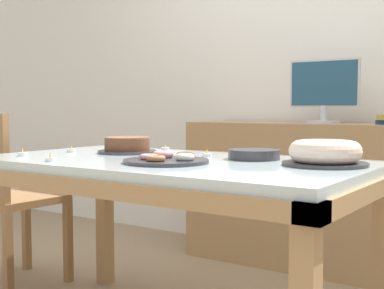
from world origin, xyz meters
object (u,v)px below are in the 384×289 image
object	(u,v)px
tealight_left_edge	(22,154)
chair	(5,191)
tealight_centre	(71,150)
cake_chocolate_round	(127,146)
tealight_right_edge	(207,154)
tealight_near_front	(50,159)
computer_monitor	(324,91)
cake_golden_bundt	(325,153)
pastry_platter	(167,160)
tealight_near_cakes	(165,148)
plate_stack	(254,154)

from	to	relation	value
tealight_left_edge	chair	bearing A→B (deg)	151.24
tealight_left_edge	tealight_centre	distance (m)	0.26
cake_chocolate_round	tealight_left_edge	world-z (taller)	cake_chocolate_round
tealight_left_edge	tealight_right_edge	size ratio (longest dim) A/B	1.00
tealight_left_edge	tealight_right_edge	distance (m)	0.80
chair	tealight_near_front	size ratio (longest dim) A/B	23.50
computer_monitor	tealight_centre	distance (m)	1.53
chair	cake_golden_bundt	bearing A→B (deg)	3.07
tealight_right_edge	tealight_near_front	distance (m)	0.64
chair	pastry_platter	xyz separation A→B (m)	(1.21, -0.16, 0.25)
cake_golden_bundt	tealight_near_cakes	world-z (taller)	cake_golden_bundt
cake_chocolate_round	pastry_platter	size ratio (longest dim) A/B	0.83
plate_stack	chair	bearing A→B (deg)	-173.74
plate_stack	tealight_centre	xyz separation A→B (m)	(-0.87, -0.18, -0.01)
computer_monitor	plate_stack	world-z (taller)	computer_monitor
chair	tealight_right_edge	distance (m)	1.23
tealight_left_edge	tealight_near_front	world-z (taller)	same
cake_golden_bundt	tealight_centre	bearing A→B (deg)	-174.36
pastry_platter	tealight_left_edge	size ratio (longest dim) A/B	8.13
plate_stack	tealight_left_edge	xyz separation A→B (m)	(-0.89, -0.44, -0.01)
chair	computer_monitor	xyz separation A→B (m)	(1.27, 1.29, 0.54)
computer_monitor	tealight_centre	world-z (taller)	computer_monitor
chair	tealight_right_edge	xyz separation A→B (m)	(1.20, 0.14, 0.25)
tealight_near_cakes	cake_chocolate_round	bearing A→B (deg)	-105.61
chair	tealight_centre	size ratio (longest dim) A/B	23.50
cake_golden_bundt	tealight_near_cakes	size ratio (longest dim) A/B	7.72
cake_chocolate_round	tealight_right_edge	distance (m)	0.41
chair	tealight_near_cakes	bearing A→B (deg)	19.67
cake_golden_bundt	tealight_right_edge	bearing A→B (deg)	175.42
cake_golden_bundt	tealight_near_front	world-z (taller)	cake_golden_bundt
chair	tealight_right_edge	size ratio (longest dim) A/B	23.50
computer_monitor	tealight_near_front	distance (m)	1.76
tealight_left_edge	tealight_centre	xyz separation A→B (m)	(0.02, 0.26, 0.00)
tealight_centre	tealight_near_cakes	bearing A→B (deg)	47.02
chair	plate_stack	distance (m)	1.44
pastry_platter	tealight_near_cakes	bearing A→B (deg)	127.72
computer_monitor	tealight_near_cakes	bearing A→B (deg)	-113.32
cake_chocolate_round	tealight_near_front	distance (m)	0.47
plate_stack	tealight_right_edge	world-z (taller)	plate_stack
cake_chocolate_round	plate_stack	size ratio (longest dim) A/B	1.29
computer_monitor	plate_stack	size ratio (longest dim) A/B	2.02
cake_golden_bundt	plate_stack	distance (m)	0.33
tealight_left_edge	tealight_near_front	distance (m)	0.30
plate_stack	tealight_right_edge	size ratio (longest dim) A/B	5.25
tealight_right_edge	tealight_near_front	world-z (taller)	same
tealight_near_front	tealight_left_edge	bearing A→B (deg)	162.50
chair	tealight_centre	distance (m)	0.60
pastry_platter	tealight_right_edge	world-z (taller)	pastry_platter
cake_chocolate_round	chair	bearing A→B (deg)	-173.45
cake_golden_bundt	computer_monitor	bearing A→B (deg)	110.98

